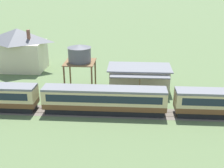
{
  "coord_description": "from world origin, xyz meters",
  "views": [
    {
      "loc": [
        -16.61,
        -36.46,
        19.04
      ],
      "look_at": [
        -19.44,
        5.68,
        2.89
      ],
      "focal_mm": 45.0,
      "sensor_mm": 36.0,
      "label": 1
    }
  ],
  "objects_px": {
    "passenger_train": "(106,99)",
    "station_building": "(139,78)",
    "water_tower": "(80,55)",
    "station_house_grey_roof": "(19,49)"
  },
  "relations": [
    {
      "from": "passenger_train",
      "to": "station_building",
      "type": "relative_size",
      "value": 8.58
    },
    {
      "from": "passenger_train",
      "to": "water_tower",
      "type": "xyz_separation_m",
      "value": [
        -5.15,
        7.79,
        4.57
      ]
    },
    {
      "from": "water_tower",
      "to": "station_building",
      "type": "bearing_deg",
      "value": 12.05
    },
    {
      "from": "station_building",
      "to": "station_house_grey_roof",
      "type": "height_order",
      "value": "station_house_grey_roof"
    },
    {
      "from": "passenger_train",
      "to": "station_building",
      "type": "distance_m",
      "value": 11.19
    },
    {
      "from": "station_house_grey_roof",
      "to": "water_tower",
      "type": "bearing_deg",
      "value": -38.01
    },
    {
      "from": "station_building",
      "to": "water_tower",
      "type": "bearing_deg",
      "value": -167.95
    },
    {
      "from": "station_house_grey_roof",
      "to": "water_tower",
      "type": "distance_m",
      "value": 19.54
    },
    {
      "from": "passenger_train",
      "to": "station_house_grey_roof",
      "type": "bearing_deg",
      "value": 136.0
    },
    {
      "from": "station_building",
      "to": "water_tower",
      "type": "relative_size",
      "value": 1.31
    }
  ]
}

